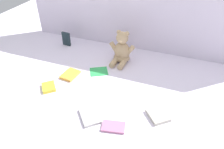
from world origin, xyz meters
name	(u,v)px	position (x,y,z in m)	size (l,w,h in m)	color
ground_plane	(120,79)	(0.00, 0.00, 0.00)	(3.20, 3.20, 0.00)	silver
teddy_bear	(122,51)	(-0.06, 0.21, 0.09)	(0.19, 0.17, 0.23)	tan
book_case_0	(99,71)	(-0.16, 0.02, 0.00)	(0.10, 0.12, 0.01)	green
book_case_1	(158,115)	(0.29, -0.23, 0.01)	(0.09, 0.11, 0.02)	#A7A295
book_case_2	(66,39)	(-0.55, 0.28, 0.05)	(0.07, 0.02, 0.11)	#19292F
book_case_3	(89,116)	(-0.04, -0.36, 0.01)	(0.09, 0.13, 0.02)	#A3A09F
book_case_4	(113,127)	(0.10, -0.38, 0.01)	(0.07, 0.11, 0.01)	#B36991
book_case_5	(70,75)	(-0.32, -0.08, 0.01)	(0.09, 0.12, 0.02)	gold
book_case_6	(49,87)	(-0.38, -0.24, 0.01)	(0.08, 0.09, 0.02)	gold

